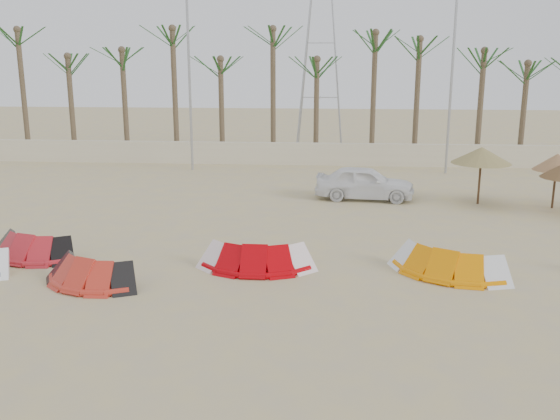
# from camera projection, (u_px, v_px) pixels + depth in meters

# --- Properties ---
(ground) EXTENTS (120.00, 120.00, 0.00)m
(ground) POSITION_uv_depth(u_px,v_px,m) (261.00, 321.00, 15.27)
(ground) COLOR tan
(ground) RESTS_ON ground
(boundary_wall) EXTENTS (60.00, 0.30, 1.30)m
(boundary_wall) POSITION_uv_depth(u_px,v_px,m) (301.00, 154.00, 36.38)
(boundary_wall) COLOR beige
(boundary_wall) RESTS_ON ground
(palm_line) EXTENTS (52.00, 4.00, 7.70)m
(palm_line) POSITION_uv_depth(u_px,v_px,m) (314.00, 52.00, 36.36)
(palm_line) COLOR brown
(palm_line) RESTS_ON ground
(lamp_b) EXTENTS (1.25, 0.14, 11.00)m
(lamp_b) POSITION_uv_depth(u_px,v_px,m) (190.00, 64.00, 33.63)
(lamp_b) COLOR #A5A8AD
(lamp_b) RESTS_ON ground
(lamp_c) EXTENTS (1.25, 0.14, 11.00)m
(lamp_c) POSITION_uv_depth(u_px,v_px,m) (453.00, 65.00, 32.60)
(lamp_c) COLOR #A5A8AD
(lamp_c) RESTS_ON ground
(pylon) EXTENTS (3.00, 3.00, 14.00)m
(pylon) POSITION_uv_depth(u_px,v_px,m) (319.00, 150.00, 42.27)
(pylon) COLOR #A5A8AD
(pylon) RESTS_ON ground
(kite_red_left) EXTENTS (3.36, 2.19, 0.90)m
(kite_red_left) POSITION_uv_depth(u_px,v_px,m) (35.00, 244.00, 20.06)
(kite_red_left) COLOR red
(kite_red_left) RESTS_ON ground
(kite_red_mid) EXTENTS (3.35, 2.33, 0.90)m
(kite_red_mid) POSITION_uv_depth(u_px,v_px,m) (93.00, 268.00, 17.76)
(kite_red_mid) COLOR red
(kite_red_mid) RESTS_ON ground
(kite_red_right) EXTENTS (3.46, 1.58, 0.90)m
(kite_red_right) POSITION_uv_depth(u_px,v_px,m) (257.00, 253.00, 19.11)
(kite_red_right) COLOR #B20006
(kite_red_right) RESTS_ON ground
(kite_orange) EXTENTS (3.98, 2.90, 0.90)m
(kite_orange) POSITION_uv_depth(u_px,v_px,m) (446.00, 258.00, 18.61)
(kite_orange) COLOR orange
(kite_orange) RESTS_ON ground
(parasol_left) EXTENTS (2.55, 2.55, 2.49)m
(parasol_left) POSITION_uv_depth(u_px,v_px,m) (481.00, 155.00, 26.59)
(parasol_left) COLOR #4C331E
(parasol_left) RESTS_ON ground
(parasol_right) EXTENTS (1.93, 1.93, 2.33)m
(parasol_right) POSITION_uv_depth(u_px,v_px,m) (557.00, 162.00, 25.90)
(parasol_right) COLOR #4C331E
(parasol_right) RESTS_ON ground
(car) EXTENTS (4.52, 2.15, 1.49)m
(car) POSITION_uv_depth(u_px,v_px,m) (365.00, 183.00, 27.84)
(car) COLOR white
(car) RESTS_ON ground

